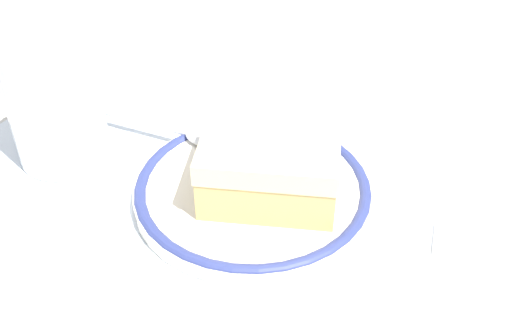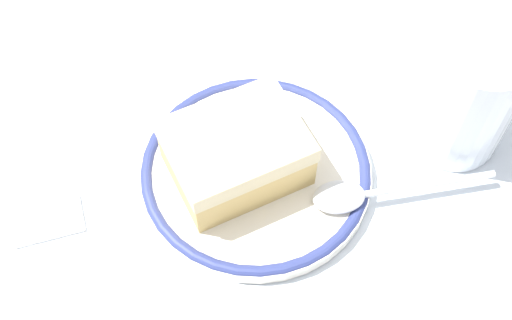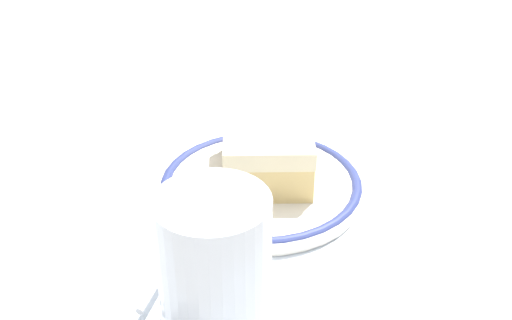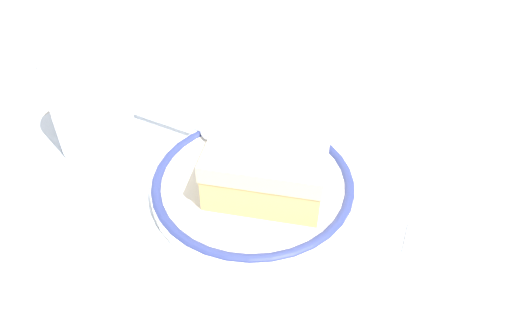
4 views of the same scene
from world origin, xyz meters
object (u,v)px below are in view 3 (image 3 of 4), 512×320
Objects in this scene: spoon at (194,216)px; cake_slice at (271,151)px; plate at (256,184)px; cup at (215,275)px; sugar_packet at (287,109)px.

cake_slice is at bearing 160.58° from spoon.
plate is at bearing -29.72° from cake_slice.
plate is 0.16m from cup.
cake_slice is 0.17m from cup.
cake_slice is 0.15m from sugar_packet.
spoon is (0.07, -0.02, 0.01)m from plate.
cup reaches higher than plate.
cup is 0.32m from sugar_packet.
plate is at bearing 10.15° from sugar_packet.
spoon is 2.75× the size of sugar_packet.
cup is at bearing 11.79° from sugar_packet.
plate is 1.25× the size of spoon.
cup reaches higher than spoon.
spoon is (0.09, -0.03, -0.02)m from cake_slice.
cake_slice is at bearing 150.28° from plate.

